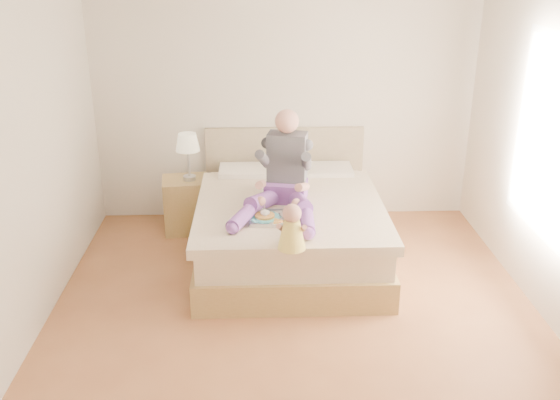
{
  "coord_description": "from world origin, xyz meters",
  "views": [
    {
      "loc": [
        -0.28,
        -4.36,
        2.76
      ],
      "look_at": [
        -0.1,
        0.7,
        0.72
      ],
      "focal_mm": 40.0,
      "sensor_mm": 36.0,
      "label": 1
    }
  ],
  "objects_px": {
    "nightstand": "(186,205)",
    "baby": "(292,230)",
    "adult": "(284,178)",
    "tray": "(275,216)",
    "bed": "(289,224)"
  },
  "relations": [
    {
      "from": "bed",
      "to": "baby",
      "type": "relative_size",
      "value": 5.97
    },
    {
      "from": "adult",
      "to": "baby",
      "type": "height_order",
      "value": "adult"
    },
    {
      "from": "adult",
      "to": "baby",
      "type": "relative_size",
      "value": 3.04
    },
    {
      "from": "nightstand",
      "to": "adult",
      "type": "distance_m",
      "value": 1.41
    },
    {
      "from": "adult",
      "to": "bed",
      "type": "bearing_deg",
      "value": 87.11
    },
    {
      "from": "nightstand",
      "to": "baby",
      "type": "relative_size",
      "value": 1.55
    },
    {
      "from": "nightstand",
      "to": "tray",
      "type": "bearing_deg",
      "value": -59.3
    },
    {
      "from": "bed",
      "to": "adult",
      "type": "height_order",
      "value": "adult"
    },
    {
      "from": "nightstand",
      "to": "bed",
      "type": "bearing_deg",
      "value": -37.47
    },
    {
      "from": "bed",
      "to": "baby",
      "type": "height_order",
      "value": "bed"
    },
    {
      "from": "adult",
      "to": "tray",
      "type": "relative_size",
      "value": 2.47
    },
    {
      "from": "adult",
      "to": "tray",
      "type": "bearing_deg",
      "value": -93.22
    },
    {
      "from": "bed",
      "to": "nightstand",
      "type": "relative_size",
      "value": 3.85
    },
    {
      "from": "bed",
      "to": "baby",
      "type": "distance_m",
      "value": 1.18
    },
    {
      "from": "adult",
      "to": "tray",
      "type": "height_order",
      "value": "adult"
    }
  ]
}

